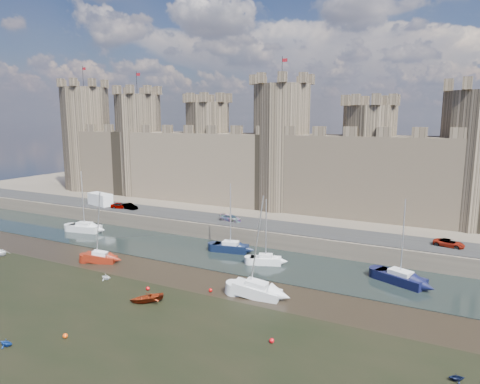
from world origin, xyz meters
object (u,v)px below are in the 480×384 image
(car_1, at_px, (129,206))
(sailboat_1, at_px, (231,247))
(van, at_px, (100,200))
(dinghy_1, at_px, (6,343))
(car_2, at_px, (231,218))
(sailboat_0, at_px, (85,227))
(sailboat_2, at_px, (266,259))
(car_0, at_px, (120,206))
(sailboat_4, at_px, (100,257))
(car_3, at_px, (449,243))
(sailboat_3, at_px, (400,278))
(sailboat_5, at_px, (257,290))

(car_1, height_order, sailboat_1, sailboat_1)
(van, xyz_separation_m, dinghy_1, (28.31, -39.61, -3.38))
(car_2, relative_size, sailboat_0, 0.37)
(sailboat_2, bearing_deg, car_1, 142.61)
(car_0, xyz_separation_m, sailboat_1, (27.65, -7.15, -2.29))
(car_0, distance_m, van, 5.50)
(van, xyz_separation_m, sailboat_4, (19.37, -19.68, -2.98))
(car_3, bearing_deg, car_1, 101.78)
(sailboat_3, bearing_deg, van, -165.83)
(car_3, relative_size, sailboat_4, 0.39)
(car_2, bearing_deg, car_1, 96.17)
(sailboat_0, bearing_deg, car_3, -0.03)
(van, relative_size, sailboat_4, 0.56)
(sailboat_2, bearing_deg, car_0, 143.89)
(sailboat_4, distance_m, dinghy_1, 21.85)
(car_3, height_order, sailboat_3, sailboat_3)
(sailboat_0, bearing_deg, sailboat_4, -46.68)
(sailboat_1, relative_size, sailboat_4, 1.03)
(sailboat_0, relative_size, sailboat_3, 1.03)
(car_3, bearing_deg, sailboat_0, 110.68)
(car_3, height_order, van, van)
(car_2, distance_m, sailboat_4, 22.18)
(van, height_order, sailboat_4, sailboat_4)
(car_3, relative_size, sailboat_5, 0.34)
(car_3, relative_size, dinghy_1, 3.11)
(car_3, height_order, sailboat_1, sailboat_1)
(sailboat_2, xyz_separation_m, sailboat_3, (16.94, 1.05, 0.05))
(sailboat_1, xyz_separation_m, sailboat_5, (10.10, -12.73, 0.01))
(sailboat_3, relative_size, sailboat_5, 0.89)
(car_0, bearing_deg, sailboat_5, -132.98)
(sailboat_1, distance_m, sailboat_3, 23.76)
(sailboat_2, relative_size, dinghy_1, 7.18)
(car_0, height_order, van, van)
(car_0, height_order, sailboat_2, sailboat_2)
(car_1, bearing_deg, car_2, -80.72)
(car_2, xyz_separation_m, sailboat_5, (14.27, -20.56, -2.25))
(car_2, bearing_deg, dinghy_1, -176.04)
(sailboat_2, xyz_separation_m, dinghy_1, (-11.55, -29.34, -0.42))
(sailboat_3, bearing_deg, car_3, 87.41)
(sailboat_0, relative_size, sailboat_1, 1.03)
(sailboat_5, bearing_deg, dinghy_1, -133.47)
(sailboat_1, height_order, dinghy_1, sailboat_1)
(car_1, xyz_separation_m, sailboat_4, (11.82, -19.39, -2.36))
(sailboat_1, bearing_deg, car_1, 154.55)
(sailboat_3, bearing_deg, sailboat_2, -153.07)
(sailboat_2, relative_size, sailboat_4, 0.91)
(car_2, distance_m, van, 28.93)
(car_2, height_order, sailboat_2, sailboat_2)
(car_0, xyz_separation_m, sailboat_4, (13.92, -19.20, -2.36))
(sailboat_0, height_order, sailboat_2, sailboat_0)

